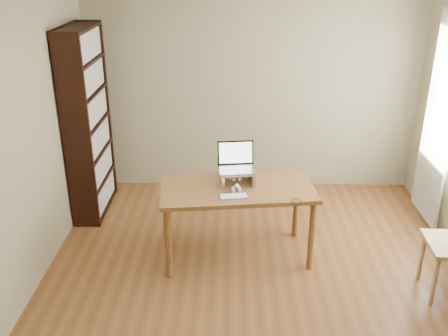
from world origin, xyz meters
TOP-DOWN VIEW (x-y plane):
  - room at (0.03, 0.01)m, footprint 4.04×4.54m
  - bookshelf at (-1.83, 1.55)m, footprint 0.30×0.90m
  - desk at (-0.19, 0.58)m, footprint 1.52×0.89m
  - laptop_stand at (-0.19, 0.66)m, footprint 0.32×0.25m
  - laptop at (-0.19, 0.72)m, footprint 0.37×0.32m
  - keyboard at (-0.23, 0.36)m, footprint 0.28×0.15m
  - coaster at (0.33, 0.30)m, footprint 0.10×0.10m
  - cat at (-0.21, 0.69)m, footprint 0.24×0.47m

SIDE VIEW (x-z plane):
  - desk at x=-0.19m, z-range 0.28..1.03m
  - coaster at x=0.33m, z-range 0.75..0.76m
  - keyboard at x=-0.23m, z-range 0.75..0.77m
  - cat at x=-0.21m, z-range 0.74..0.88m
  - laptop_stand at x=-0.19m, z-range 0.77..0.90m
  - laptop at x=-0.19m, z-range 0.82..1.07m
  - bookshelf at x=-1.83m, z-range 0.00..2.10m
  - room at x=0.03m, z-range -0.02..2.62m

